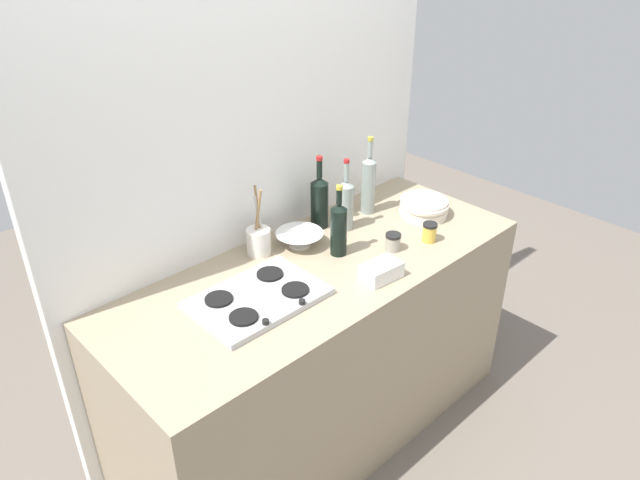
{
  "coord_description": "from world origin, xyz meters",
  "views": [
    {
      "loc": [
        -1.41,
        -1.47,
        2.2
      ],
      "look_at": [
        0.0,
        0.0,
        1.02
      ],
      "focal_mm": 33.98,
      "sensor_mm": 36.0,
      "label": 1
    }
  ],
  "objects": [
    {
      "name": "ground_plane",
      "position": [
        0.0,
        0.0,
        0.0
      ],
      "size": [
        6.0,
        6.0,
        0.0
      ],
      "primitive_type": "plane",
      "color": "#6B6056",
      "rests_on": "ground"
    },
    {
      "name": "counter_block",
      "position": [
        0.0,
        0.0,
        0.45
      ],
      "size": [
        1.8,
        0.7,
        0.9
      ],
      "primitive_type": "cube",
      "color": "tan",
      "rests_on": "ground"
    },
    {
      "name": "backsplash_panel",
      "position": [
        0.0,
        0.38,
        1.05
      ],
      "size": [
        1.9,
        0.06,
        2.11
      ],
      "primitive_type": "cube",
      "color": "white",
      "rests_on": "ground"
    },
    {
      "name": "stovetop_hob",
      "position": [
        -0.33,
        -0.02,
        0.91
      ],
      "size": [
        0.47,
        0.32,
        0.04
      ],
      "color": "#B2B2B7",
      "rests_on": "counter_block"
    },
    {
      "name": "plate_stack",
      "position": [
        0.65,
        -0.01,
        0.94
      ],
      "size": [
        0.22,
        0.23,
        0.08
      ],
      "color": "silver",
      "rests_on": "counter_block"
    },
    {
      "name": "wine_bottle_leftmost",
      "position": [
        0.49,
        0.19,
        1.04
      ],
      "size": [
        0.06,
        0.06,
        0.37
      ],
      "color": "gray",
      "rests_on": "counter_block"
    },
    {
      "name": "wine_bottle_mid_left",
      "position": [
        0.12,
        0.02,
        1.02
      ],
      "size": [
        0.07,
        0.07,
        0.31
      ],
      "color": "black",
      "rests_on": "counter_block"
    },
    {
      "name": "wine_bottle_mid_right",
      "position": [
        0.3,
        0.15,
        1.02
      ],
      "size": [
        0.07,
        0.07,
        0.33
      ],
      "color": "gray",
      "rests_on": "counter_block"
    },
    {
      "name": "wine_bottle_rightmost",
      "position": [
        0.23,
        0.24,
        1.02
      ],
      "size": [
        0.08,
        0.08,
        0.33
      ],
      "color": "black",
      "rests_on": "counter_block"
    },
    {
      "name": "mixing_bowl",
      "position": [
        0.05,
        0.18,
        0.93
      ],
      "size": [
        0.2,
        0.2,
        0.06
      ],
      "color": "white",
      "rests_on": "counter_block"
    },
    {
      "name": "butter_dish",
      "position": [
        0.11,
        -0.22,
        0.93
      ],
      "size": [
        0.17,
        0.11,
        0.06
      ],
      "primitive_type": "cube",
      "rotation": [
        0.0,
        0.0,
        -0.1
      ],
      "color": "white",
      "rests_on": "counter_block"
    },
    {
      "name": "utensil_crock",
      "position": [
        -0.11,
        0.25,
        0.96
      ],
      "size": [
        0.1,
        0.1,
        0.29
      ],
      "color": "silver",
      "rests_on": "counter_block"
    },
    {
      "name": "condiment_jar_front",
      "position": [
        0.47,
        -0.18,
        0.94
      ],
      "size": [
        0.06,
        0.06,
        0.08
      ],
      "color": "gold",
      "rests_on": "counter_block"
    },
    {
      "name": "condiment_jar_rear",
      "position": [
        0.31,
        -0.12,
        0.94
      ],
      "size": [
        0.07,
        0.07,
        0.07
      ],
      "color": "#9E998C",
      "rests_on": "counter_block"
    }
  ]
}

